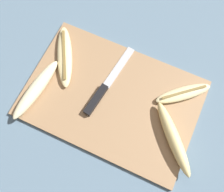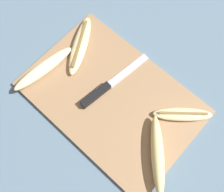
% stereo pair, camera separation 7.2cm
% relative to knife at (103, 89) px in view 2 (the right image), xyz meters
% --- Properties ---
extents(ground_plane, '(4.00, 4.00, 0.00)m').
position_rel_knife_xyz_m(ground_plane, '(0.03, 0.00, -0.02)').
color(ground_plane, slate).
extents(cutting_board, '(0.48, 0.32, 0.01)m').
position_rel_knife_xyz_m(cutting_board, '(0.03, 0.00, -0.01)').
color(cutting_board, '#997551').
rests_on(cutting_board, ground_plane).
extents(knife, '(0.05, 0.24, 0.02)m').
position_rel_knife_xyz_m(knife, '(0.00, 0.00, 0.00)').
color(knife, black).
rests_on(knife, cutting_board).
extents(banana_golden_short, '(0.16, 0.17, 0.04)m').
position_rel_knife_xyz_m(banana_golden_short, '(0.23, -0.04, 0.01)').
color(banana_golden_short, '#EDD689').
rests_on(banana_golden_short, cutting_board).
extents(banana_ripe_center, '(0.14, 0.19, 0.02)m').
position_rel_knife_xyz_m(banana_ripe_center, '(-0.14, 0.06, 0.00)').
color(banana_ripe_center, beige).
rests_on(banana_ripe_center, cutting_board).
extents(banana_soft_right, '(0.15, 0.13, 0.02)m').
position_rel_knife_xyz_m(banana_soft_right, '(0.21, 0.09, 0.00)').
color(banana_soft_right, beige).
rests_on(banana_soft_right, cutting_board).
extents(banana_pale_long, '(0.06, 0.20, 0.03)m').
position_rel_knife_xyz_m(banana_pale_long, '(-0.17, -0.07, 0.01)').
color(banana_pale_long, beige).
rests_on(banana_pale_long, cutting_board).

